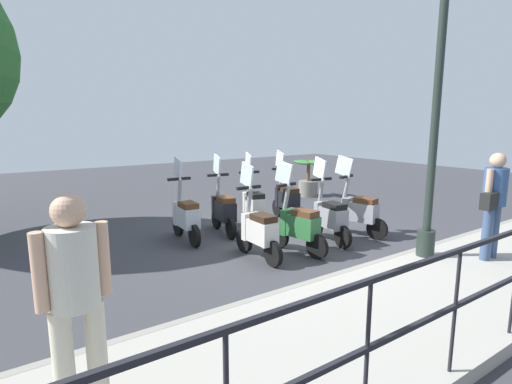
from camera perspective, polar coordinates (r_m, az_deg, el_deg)
The scene contains 14 objects.
ground_plane at distance 7.70m, azimuth 3.94°, elevation -6.45°, with size 28.00×28.00×0.00m, color #38383D.
promenade_walkway at distance 5.71m, azimuth 24.63°, elevation -12.63°, with size 2.20×20.00×0.15m.
lamp_post_near at distance 6.43m, azimuth 24.18°, elevation 8.63°, with size 0.26×0.90×4.44m.
pedestrian_with_bag at distance 6.80m, azimuth 30.82°, elevation -0.76°, with size 0.33×0.65×1.59m.
pedestrian_distant at distance 2.99m, azimuth -24.45°, elevation -12.74°, with size 0.35×0.49×1.59m.
potted_palm at distance 11.82m, azimuth 7.46°, elevation 1.56°, with size 1.06×0.66×1.05m.
scooter_near_0 at distance 7.92m, azimuth 14.36°, elevation -2.66°, with size 1.21×0.51×1.54m.
scooter_near_1 at distance 7.37m, azimuth 10.41°, elevation -3.46°, with size 1.23×0.45×1.54m.
scooter_near_2 at distance 6.71m, azimuth 6.04°, elevation -4.71°, with size 1.23×0.46×1.54m.
scooter_near_3 at distance 6.37m, azimuth 0.33°, elevation -5.44°, with size 1.23×0.44×1.54m.
scooter_far_0 at distance 8.87m, azimuth 4.37°, elevation -1.01°, with size 1.22×0.48×1.54m.
scooter_far_1 at distance 8.24m, azimuth -0.37°, elevation -1.84°, with size 1.21×0.53×1.54m.
scooter_far_2 at distance 7.84m, azimuth -4.70°, elevation -2.49°, with size 1.23×0.47×1.54m.
scooter_far_3 at distance 7.42m, azimuth -10.02°, elevation -3.36°, with size 1.23×0.44×1.54m.
Camera 1 is at (-5.74, 4.62, 2.20)m, focal length 28.00 mm.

